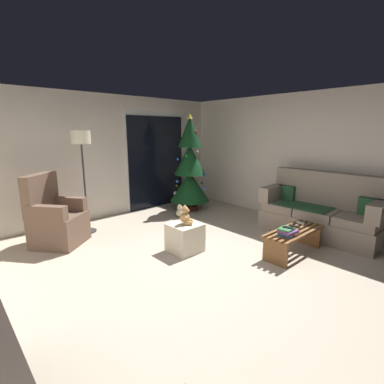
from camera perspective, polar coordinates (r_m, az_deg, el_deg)
name	(u,v)px	position (r m, az deg, el deg)	size (l,w,h in m)	color
ground_plane	(205,266)	(3.94, 2.62, -14.67)	(7.00, 7.00, 0.00)	#B2A38E
wall_back	(99,157)	(6.10, -18.11, 6.67)	(5.72, 0.12, 2.50)	beige
wall_right	(311,159)	(5.92, 22.91, 6.15)	(0.12, 6.00, 2.50)	beige
patio_door_frame	(156,160)	(6.71, -7.22, 6.36)	(1.60, 0.02, 2.20)	silver
patio_door_glass	(157,162)	(6.71, -7.11, 5.93)	(1.50, 0.02, 2.10)	black
couch	(320,212)	(5.38, 24.41, -3.75)	(0.85, 1.96, 1.08)	gray
coffee_table	(294,238)	(4.46, 19.79, -8.67)	(1.10, 0.40, 0.37)	brown
remote_black	(294,226)	(4.55, 19.91, -6.50)	(0.04, 0.16, 0.02)	black
remote_white	(301,223)	(4.73, 21.06, -5.85)	(0.04, 0.16, 0.02)	silver
book_stack	(287,232)	(4.15, 18.61, -7.61)	(0.25, 0.24, 0.11)	#285684
cell_phone	(288,228)	(4.14, 18.78, -6.79)	(0.07, 0.14, 0.01)	black
christmas_tree	(190,169)	(6.33, -0.45, 4.68)	(0.89, 0.89, 2.15)	#4C1E19
armchair	(56,220)	(4.99, -25.72, -5.06)	(0.96, 0.96, 1.13)	brown
floor_lamp	(82,147)	(5.19, -21.34, 8.37)	(0.32, 0.32, 1.78)	#2D2D30
ottoman	(185,238)	(4.31, -1.45, -9.14)	(0.44, 0.44, 0.43)	beige
teddy_bear_honey	(185,216)	(4.20, -1.33, -4.90)	(0.21, 0.21, 0.29)	tan
teddy_bear_cream_by_tree	(180,212)	(5.92, -2.39, -4.05)	(0.22, 0.21, 0.29)	beige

